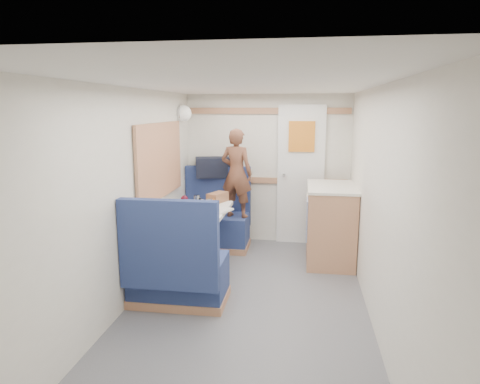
% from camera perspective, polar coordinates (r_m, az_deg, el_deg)
% --- Properties ---
extents(floor, '(4.50, 4.50, 0.00)m').
position_cam_1_polar(floor, '(3.96, 0.56, -16.15)').
color(floor, '#515156').
rests_on(floor, ground).
extents(ceiling, '(4.50, 4.50, 0.00)m').
position_cam_1_polar(ceiling, '(3.52, 0.63, 14.16)').
color(ceiling, silver).
rests_on(ceiling, wall_back).
extents(wall_back, '(2.20, 0.02, 2.00)m').
position_cam_1_polar(wall_back, '(5.81, 3.67, 3.04)').
color(wall_back, silver).
rests_on(wall_back, floor).
extents(wall_left, '(0.02, 4.50, 2.00)m').
position_cam_1_polar(wall_left, '(3.91, -15.57, -1.29)').
color(wall_left, silver).
rests_on(wall_left, floor).
extents(wall_right, '(0.02, 4.50, 2.00)m').
position_cam_1_polar(wall_right, '(3.63, 18.07, -2.38)').
color(wall_right, silver).
rests_on(wall_right, floor).
extents(oak_trim_low, '(2.15, 0.02, 0.08)m').
position_cam_1_polar(oak_trim_low, '(5.82, 3.63, 1.55)').
color(oak_trim_low, '#AB6F4D').
rests_on(oak_trim_low, wall_back).
extents(oak_trim_high, '(2.15, 0.02, 0.08)m').
position_cam_1_polar(oak_trim_high, '(5.74, 3.75, 10.75)').
color(oak_trim_high, '#AB6F4D').
rests_on(oak_trim_high, wall_back).
extents(side_window, '(0.04, 1.30, 0.72)m').
position_cam_1_polar(side_window, '(4.78, -10.66, 4.16)').
color(side_window, '#A1A88E').
rests_on(side_window, wall_left).
extents(rear_door, '(0.62, 0.12, 1.86)m').
position_cam_1_polar(rear_door, '(5.76, 8.10, 2.60)').
color(rear_door, white).
rests_on(rear_door, wall_back).
extents(dinette_table, '(0.62, 0.92, 0.72)m').
position_cam_1_polar(dinette_table, '(4.79, -5.49, -4.03)').
color(dinette_table, white).
rests_on(dinette_table, floor).
extents(bench_far, '(0.90, 0.59, 1.05)m').
position_cam_1_polar(bench_far, '(5.67, -3.33, -4.38)').
color(bench_far, navy).
rests_on(bench_far, floor).
extents(bench_near, '(0.90, 0.59, 1.05)m').
position_cam_1_polar(bench_near, '(4.08, -8.39, -10.75)').
color(bench_near, navy).
rests_on(bench_near, floor).
extents(ledge, '(0.90, 0.14, 0.04)m').
position_cam_1_polar(ledge, '(5.79, -2.88, 1.82)').
color(ledge, '#AB6F4D').
rests_on(ledge, bench_far).
extents(dome_light, '(0.20, 0.20, 0.20)m').
position_cam_1_polar(dome_light, '(5.55, -7.54, 10.36)').
color(dome_light, white).
rests_on(dome_light, wall_left).
extents(galley_counter, '(0.57, 0.92, 0.92)m').
position_cam_1_polar(galley_counter, '(5.22, 11.92, -4.08)').
color(galley_counter, '#AB6F4D').
rests_on(galley_counter, floor).
extents(person, '(0.46, 0.36, 1.12)m').
position_cam_1_polar(person, '(5.37, -0.47, 2.51)').
color(person, brown).
rests_on(person, bench_far).
extents(duffel_bag, '(0.61, 0.41, 0.27)m').
position_cam_1_polar(duffel_bag, '(5.78, -3.13, 3.33)').
color(duffel_bag, black).
rests_on(duffel_bag, ledge).
extents(tray, '(0.37, 0.42, 0.02)m').
position_cam_1_polar(tray, '(4.60, -3.34, -2.53)').
color(tray, white).
rests_on(tray, dinette_table).
extents(orange_fruit, '(0.08, 0.08, 0.08)m').
position_cam_1_polar(orange_fruit, '(4.45, -4.90, -2.39)').
color(orange_fruit, orange).
rests_on(orange_fruit, tray).
extents(cheese_block, '(0.10, 0.07, 0.04)m').
position_cam_1_polar(cheese_block, '(4.38, -4.60, -2.88)').
color(cheese_block, '#EFE68A').
rests_on(cheese_block, tray).
extents(wine_glass, '(0.08, 0.08, 0.17)m').
position_cam_1_polar(wine_glass, '(4.66, -7.42, -0.99)').
color(wine_glass, white).
rests_on(wine_glass, dinette_table).
extents(tumbler_left, '(0.07, 0.07, 0.11)m').
position_cam_1_polar(tumbler_left, '(4.43, -8.82, -2.57)').
color(tumbler_left, white).
rests_on(tumbler_left, dinette_table).
extents(tumbler_mid, '(0.07, 0.07, 0.11)m').
position_cam_1_polar(tumbler_mid, '(4.97, -5.77, -1.03)').
color(tumbler_mid, white).
rests_on(tumbler_mid, dinette_table).
extents(tumbler_right, '(0.07, 0.07, 0.11)m').
position_cam_1_polar(tumbler_right, '(4.71, -4.06, -1.63)').
color(tumbler_right, white).
rests_on(tumbler_right, dinette_table).
extents(beer_glass, '(0.06, 0.06, 0.10)m').
position_cam_1_polar(beer_glass, '(4.78, -3.73, -1.53)').
color(beer_glass, '#964815').
rests_on(beer_glass, dinette_table).
extents(pepper_grinder, '(0.03, 0.03, 0.09)m').
position_cam_1_polar(pepper_grinder, '(4.89, -5.34, -1.32)').
color(pepper_grinder, black).
rests_on(pepper_grinder, dinette_table).
extents(salt_grinder, '(0.04, 0.04, 0.10)m').
position_cam_1_polar(salt_grinder, '(4.75, -5.06, -1.64)').
color(salt_grinder, white).
rests_on(salt_grinder, dinette_table).
extents(bread_loaf, '(0.24, 0.30, 0.11)m').
position_cam_1_polar(bread_loaf, '(5.07, -3.01, -0.72)').
color(bread_loaf, brown).
rests_on(bread_loaf, dinette_table).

